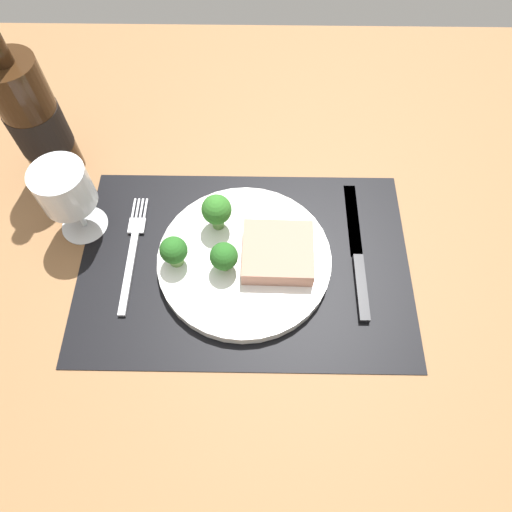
{
  "coord_description": "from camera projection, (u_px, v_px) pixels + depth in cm",
  "views": [
    {
      "loc": [
        2.09,
        -31.67,
        57.44
      ],
      "look_at": [
        1.63,
        0.12,
        1.9
      ],
      "focal_mm": 32.31,
      "sensor_mm": 36.0,
      "label": 1
    }
  ],
  "objects": [
    {
      "name": "ground_plane",
      "position": [
        245.0,
        268.0,
        0.67
      ],
      "size": [
        140.0,
        110.0,
        3.0
      ],
      "primitive_type": "cube",
      "color": "brown"
    },
    {
      "name": "placemat",
      "position": [
        245.0,
        263.0,
        0.65
      ],
      "size": [
        46.69,
        31.44,
        0.3
      ],
      "primitive_type": "cube",
      "color": "black",
      "rests_on": "ground_plane"
    },
    {
      "name": "plate",
      "position": [
        244.0,
        259.0,
        0.65
      ],
      "size": [
        24.26,
        24.26,
        1.6
      ],
      "primitive_type": "cylinder",
      "color": "white",
      "rests_on": "placemat"
    },
    {
      "name": "steak",
      "position": [
        278.0,
        255.0,
        0.63
      ],
      "size": [
        9.77,
        9.14,
        2.6
      ],
      "primitive_type": "cube",
      "rotation": [
        0.0,
        0.0,
        -0.02
      ],
      "color": "tan",
      "rests_on": "plate"
    },
    {
      "name": "broccoli_near_fork",
      "position": [
        217.0,
        210.0,
        0.63
      ],
      "size": [
        4.21,
        4.21,
        5.99
      ],
      "color": "#5B8942",
      "rests_on": "plate"
    },
    {
      "name": "broccoli_near_steak",
      "position": [
        174.0,
        251.0,
        0.61
      ],
      "size": [
        3.74,
        3.74,
        4.93
      ],
      "color": "#6B994C",
      "rests_on": "plate"
    },
    {
      "name": "broccoli_front_edge",
      "position": [
        224.0,
        257.0,
        0.61
      ],
      "size": [
        3.79,
        3.79,
        4.9
      ],
      "color": "#6B994C",
      "rests_on": "plate"
    },
    {
      "name": "fork",
      "position": [
        132.0,
        251.0,
        0.66
      ],
      "size": [
        2.4,
        19.2,
        0.5
      ],
      "rotation": [
        0.0,
        0.0,
        -0.04
      ],
      "color": "silver",
      "rests_on": "placemat"
    },
    {
      "name": "knife",
      "position": [
        358.0,
        259.0,
        0.65
      ],
      "size": [
        1.8,
        23.0,
        0.8
      ],
      "rotation": [
        0.0,
        0.0,
        0.02
      ],
      "color": "black",
      "rests_on": "placemat"
    },
    {
      "name": "wine_bottle",
      "position": [
        35.0,
        120.0,
        0.65
      ],
      "size": [
        7.8,
        7.8,
        29.4
      ],
      "color": "#331E0F",
      "rests_on": "ground_plane"
    },
    {
      "name": "wine_glass",
      "position": [
        66.0,
        191.0,
        0.62
      ],
      "size": [
        7.41,
        7.41,
        12.08
      ],
      "color": "silver",
      "rests_on": "ground_plane"
    }
  ]
}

